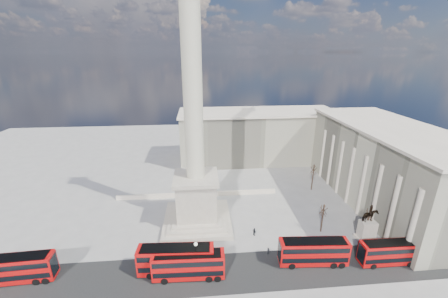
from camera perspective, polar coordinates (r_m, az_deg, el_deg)
name	(u,v)px	position (r m, az deg, el deg)	size (l,w,h in m)	color
ground	(197,236)	(57.35, -5.53, -17.56)	(180.00, 180.00, 0.00)	gray
asphalt_road	(228,272)	(49.85, 0.75, -24.24)	(120.00, 9.00, 0.01)	#252525
nelsons_column	(195,166)	(55.22, -5.95, -3.60)	(14.00, 14.00, 49.85)	#B2A794
balustrade_wall	(198,194)	(70.53, -5.52, -9.36)	(40.00, 0.60, 1.10)	beige
building_east	(388,165)	(75.27, 30.95, -2.94)	(19.00, 46.00, 18.60)	beige
building_northeast	(257,136)	(91.67, 6.96, 2.76)	(51.00, 17.00, 16.60)	beige
red_bus_a	(177,259)	(48.73, -9.83, -21.68)	(12.41, 3.50, 4.98)	#B60909
red_bus_b	(189,265)	(47.80, -7.27, -22.78)	(11.52, 3.02, 4.64)	#B60909
red_bus_c	(314,252)	(52.04, 18.13, -19.61)	(11.70, 3.42, 4.68)	#B60909
red_bus_d	(391,252)	(57.51, 31.40, -17.86)	(10.59, 2.57, 4.29)	#B60909
red_bus_e	(16,269)	(57.14, -37.24, -19.17)	(11.59, 3.20, 4.65)	#B60909
victorian_lamp	(196,257)	(46.82, -5.79, -21.40)	(0.57, 0.57, 6.62)	black
equestrian_statue	(367,228)	(61.38, 27.65, -14.28)	(3.62, 2.71, 7.64)	beige
bare_tree_near	(370,213)	(60.30, 28.02, -11.70)	(1.61, 1.61, 7.05)	#332319
bare_tree_mid	(324,209)	(58.86, 20.00, -11.71)	(1.72, 1.72, 6.52)	#332319
bare_tree_far	(314,169)	(74.73, 18.14, -4.00)	(1.84, 1.84, 7.52)	#332319
pedestrian_walking	(268,251)	(53.05, 9.18, -20.26)	(0.56, 0.36, 1.52)	black
pedestrian_standing	(358,245)	(58.93, 26.03, -17.54)	(0.86, 0.67, 1.76)	black
pedestrian_crossing	(254,232)	(57.10, 6.32, -16.73)	(0.98, 0.41, 1.68)	black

